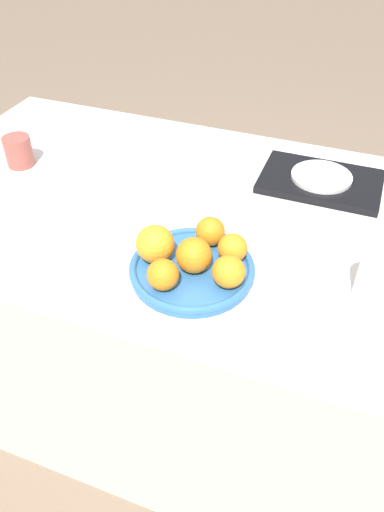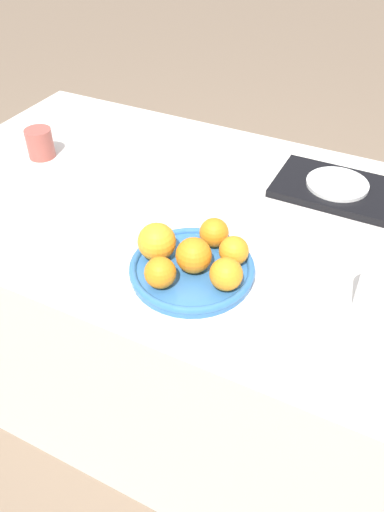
# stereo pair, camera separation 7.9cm
# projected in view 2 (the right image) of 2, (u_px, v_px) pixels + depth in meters

# --- Properties ---
(ground_plane) EXTENTS (12.00, 12.00, 0.00)m
(ground_plane) POSITION_uv_depth(u_px,v_px,m) (191.00, 379.00, 1.74)
(ground_plane) COLOR #7A6651
(table) EXTENTS (1.51, 0.88, 0.74)m
(table) POSITION_uv_depth(u_px,v_px,m) (191.00, 306.00, 1.50)
(table) COLOR silver
(table) RESTS_ON ground_plane
(fruit_platter) EXTENTS (0.27, 0.27, 0.03)m
(fruit_platter) POSITION_uv_depth(u_px,v_px,m) (192.00, 269.00, 1.06)
(fruit_platter) COLOR #336BAD
(fruit_platter) RESTS_ON table
(orange_0) EXTENTS (0.08, 0.08, 0.08)m
(orange_0) POSITION_uv_depth(u_px,v_px,m) (194.00, 255.00, 1.03)
(orange_0) COLOR orange
(orange_0) RESTS_ON fruit_platter
(orange_1) EXTENTS (0.08, 0.08, 0.08)m
(orange_1) POSITION_uv_depth(u_px,v_px,m) (157.00, 242.00, 1.06)
(orange_1) COLOR orange
(orange_1) RESTS_ON fruit_platter
(orange_2) EXTENTS (0.07, 0.07, 0.07)m
(orange_2) POSITION_uv_depth(u_px,v_px,m) (226.00, 274.00, 0.99)
(orange_2) COLOR orange
(orange_2) RESTS_ON fruit_platter
(orange_3) EXTENTS (0.06, 0.06, 0.06)m
(orange_3) POSITION_uv_depth(u_px,v_px,m) (234.00, 251.00, 1.05)
(orange_3) COLOR orange
(orange_3) RESTS_ON fruit_platter
(orange_4) EXTENTS (0.07, 0.07, 0.07)m
(orange_4) POSITION_uv_depth(u_px,v_px,m) (214.00, 233.00, 1.09)
(orange_4) COLOR orange
(orange_4) RESTS_ON fruit_platter
(orange_5) EXTENTS (0.07, 0.07, 0.07)m
(orange_5) POSITION_uv_depth(u_px,v_px,m) (160.00, 273.00, 0.99)
(orange_5) COLOR orange
(orange_5) RESTS_ON fruit_platter
(water_glass) EXTENTS (0.07, 0.07, 0.10)m
(water_glass) POSITION_uv_depth(u_px,v_px,m) (377.00, 290.00, 0.95)
(water_glass) COLOR silver
(water_glass) RESTS_ON table
(serving_tray) EXTENTS (0.31, 0.21, 0.02)m
(serving_tray) POSITION_uv_depth(u_px,v_px,m) (336.00, 189.00, 1.30)
(serving_tray) COLOR black
(serving_tray) RESTS_ON table
(side_plate) EXTENTS (0.16, 0.16, 0.01)m
(side_plate) POSITION_uv_depth(u_px,v_px,m) (337.00, 184.00, 1.29)
(side_plate) COLOR silver
(side_plate) RESTS_ON serving_tray
(cup_0) EXTENTS (0.08, 0.08, 0.08)m
(cup_0) POSITION_uv_depth(u_px,v_px,m) (40.00, 143.00, 1.43)
(cup_0) COLOR #9E4C42
(cup_0) RESTS_ON table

